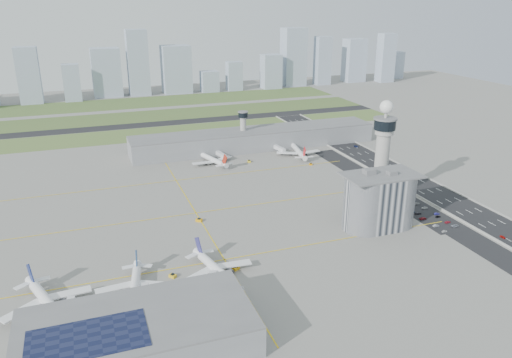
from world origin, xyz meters
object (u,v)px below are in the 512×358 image
object	(u,v)px
airplane_far_a	(212,156)
airplane_near_b	(134,282)
tug_3	(199,220)
car_lot_0	(444,231)
car_lot_3	(418,213)
car_lot_8	(438,217)
car_lot_11	(417,204)
tug_1	(173,275)
tug_5	(311,164)
car_lot_4	(412,212)
car_hw_1	(405,177)
airplane_near_a	(47,297)
jet_bridge_far_0	(217,154)
car_lot_1	(436,226)
car_lot_10	(425,208)
jet_bridge_near_1	(144,307)
airplane_near_c	(217,265)
car_lot_5	(405,206)
airplane_far_b	(298,148)
jet_bridge_far_1	(275,148)
car_lot_6	(455,226)
car_lot_9	(437,214)
car_lot_7	(448,222)
secondary_tower	(243,127)
admin_building	(379,201)
jet_bridge_near_2	(216,293)
car_lot_2	(423,218)
control_tower	(383,148)
car_hw_2	(356,146)
car_hw_4	(309,131)
tug_2	(236,268)
tug_4	(249,161)
jet_bridge_near_0	(66,322)

from	to	relation	value
airplane_far_a	airplane_near_b	bearing A→B (deg)	138.26
tug_3	car_lot_0	world-z (taller)	tug_3
car_lot_3	car_lot_8	distance (m)	11.18
car_lot_11	tug_1	bearing A→B (deg)	99.04
tug_5	car_lot_4	size ratio (longest dim) A/B	0.81
tug_1	car_hw_1	bearing A→B (deg)	166.17
airplane_near_a	jet_bridge_far_0	bearing A→B (deg)	124.71
car_lot_1	car_lot_4	bearing A→B (deg)	-0.51
car_lot_10	airplane_far_a	bearing A→B (deg)	33.32
jet_bridge_near_1	tug_5	xyz separation A→B (m)	(147.36, 150.19, -2.05)
airplane_near_c	car_lot_5	distance (m)	136.26
airplane_far_b	car_lot_5	distance (m)	122.28
jet_bridge_far_1	car_lot_6	xyz separation A→B (m)	(40.60, -170.06, -2.22)
car_lot_4	car_lot_9	world-z (taller)	same
airplane_near_c	tug_1	world-z (taller)	airplane_near_c
tug_5	car_lot_7	bearing A→B (deg)	-63.69
airplane_near_b	car_lot_8	world-z (taller)	airplane_near_b
secondary_tower	car_hw_1	size ratio (longest dim) A/B	8.16
car_lot_9	car_lot_10	world-z (taller)	car_lot_10
airplane_near_b	car_lot_6	distance (m)	177.66
car_hw_1	jet_bridge_near_1	bearing A→B (deg)	-144.93
car_lot_7	car_lot_9	bearing A→B (deg)	-16.48
car_lot_4	car_lot_1	bearing A→B (deg)	174.27
jet_bridge_far_0	car_lot_4	distance (m)	166.03
car_lot_1	admin_building	bearing A→B (deg)	65.87
jet_bridge_near_2	car_lot_10	bearing A→B (deg)	-61.11
car_hw_1	car_lot_2	bearing A→B (deg)	-109.41
car_lot_8	control_tower	bearing A→B (deg)	26.64
secondary_tower	car_lot_2	xyz separation A→B (m)	(51.88, -173.68, -18.18)
tug_5	car_hw_2	distance (m)	65.95
jet_bridge_near_1	jet_bridge_far_0	bearing A→B (deg)	-13.77
admin_building	jet_bridge_far_0	xyz separation A→B (m)	(-49.99, 154.00, -12.45)
jet_bridge_near_2	car_hw_2	distance (m)	252.31
car_lot_8	car_hw_4	bearing A→B (deg)	-9.39
tug_2	jet_bridge_near_1	bearing A→B (deg)	84.90
car_hw_1	car_hw_2	xyz separation A→B (m)	(7.61, 80.06, 0.01)
airplane_near_a	car_lot_5	distance (m)	207.05
tug_3	car_lot_10	distance (m)	137.01
airplane_near_c	car_lot_11	distance (m)	145.30
jet_bridge_near_2	car_lot_1	bearing A→B (deg)	-68.85
control_tower	tug_1	distance (m)	150.18
jet_bridge_near_1	tug_4	bearing A→B (deg)	-21.30
tug_1	car_lot_1	bearing A→B (deg)	144.30
airplane_near_b	car_lot_4	xyz separation A→B (m)	(166.74, 31.65, -5.08)
admin_building	tug_2	xyz separation A→B (m)	(-89.66, -18.93, -14.33)
car_hw_2	car_lot_9	bearing A→B (deg)	-107.10
jet_bridge_near_0	car_lot_1	distance (m)	197.31
jet_bridge_near_2	car_lot_8	world-z (taller)	jet_bridge_near_2
car_lot_11	car_hw_4	size ratio (longest dim) A/B	1.22
car_lot_9	car_lot_3	bearing A→B (deg)	68.45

